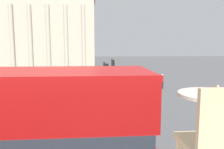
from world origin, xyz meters
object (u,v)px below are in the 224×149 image
Objects in this scene: plaza_building_left at (45,31)px; cafe_dining_table at (210,114)px; traffic_light_mid at (113,70)px; traffic_light_near at (106,81)px; pedestrian_red at (162,80)px; car_white at (105,94)px; pedestrian_grey at (35,76)px; pedestrian_yellow at (32,91)px; cafe_chair_0 at (217,142)px; pedestrian_blue at (217,95)px.

cafe_dining_table is at bearing -76.21° from plaza_building_left.
traffic_light_mid is (0.72, 20.30, -1.80)m from cafe_dining_table.
traffic_light_near is (-0.40, 12.27, -1.65)m from cafe_dining_table.
pedestrian_red is (5.56, 1.10, -1.29)m from traffic_light_mid.
pedestrian_red is at bearing -59.02° from plaza_building_left.
car_white is 2.30× the size of pedestrian_grey.
pedestrian_yellow is 8.82m from pedestrian_grey.
cafe_dining_table is 0.46× the size of pedestrian_yellow.
cafe_chair_0 reaches higher than pedestrian_blue.
car_white is 2.65× the size of pedestrian_yellow.
pedestrian_red reaches higher than pedestrian_yellow.
car_white is at bearing -102.10° from traffic_light_mid.
traffic_light_near reaches higher than pedestrian_blue.
cafe_chair_0 is 27.10m from pedestrian_grey.
cafe_dining_table is 0.17× the size of car_white.
cafe_dining_table is at bearing 62.97° from cafe_chair_0.
cafe_dining_table is at bearing -175.37° from car_white.
pedestrian_grey is at bearing 104.88° from cafe_chair_0.
traffic_light_mid is at bearing 70.75° from pedestrian_blue.
pedestrian_yellow is at bearing 68.78° from pedestrian_grey.
pedestrian_yellow is at bearing 144.51° from traffic_light_near.
pedestrian_blue reaches higher than pedestrian_red.
traffic_light_near is 2.02× the size of pedestrian_blue.
plaza_building_left is 7.29× the size of traffic_light_mid.
traffic_light_mid is (1.12, 8.03, -0.15)m from traffic_light_near.
traffic_light_mid is at bearing 117.81° from pedestrian_grey.
traffic_light_near is at bearing -98.59° from pedestrian_yellow.
pedestrian_grey reaches higher than pedestrian_yellow.
car_white is 6.20m from pedestrian_yellow.
traffic_light_mid reaches higher than pedestrian_yellow.
plaza_building_left is at bearing 100.75° from cafe_chair_0.
car_white is at bearing 87.33° from cafe_chair_0.
pedestrian_red is (6.53, 21.95, -3.07)m from cafe_chair_0.
pedestrian_red is at bearing 53.79° from traffic_light_near.
cafe_dining_table is 12.39m from traffic_light_near.
cafe_dining_table reaches higher than pedestrian_red.
cafe_chair_0 is 0.56× the size of pedestrian_red.
traffic_light_mid is 2.14× the size of pedestrian_yellow.
cafe_chair_0 reaches higher than traffic_light_mid.
pedestrian_red is 0.90× the size of pedestrian_grey.
car_white is 2.57× the size of pedestrian_red.
pedestrian_yellow is at bearing -79.63° from plaza_building_left.
pedestrian_blue is (8.42, 1.17, -1.34)m from traffic_light_near.
plaza_building_left is at bearing 51.67° from pedestrian_blue.
cafe_chair_0 is 56.14m from plaza_building_left.
pedestrian_grey is at bearing 121.76° from traffic_light_near.
plaza_building_left is at bearing 112.55° from traffic_light_mid.
cafe_dining_table is at bearing -88.15° from traffic_light_near.
cafe_chair_0 is 0.27× the size of traffic_light_mid.
traffic_light_near is 1.99× the size of pedestrian_grey.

